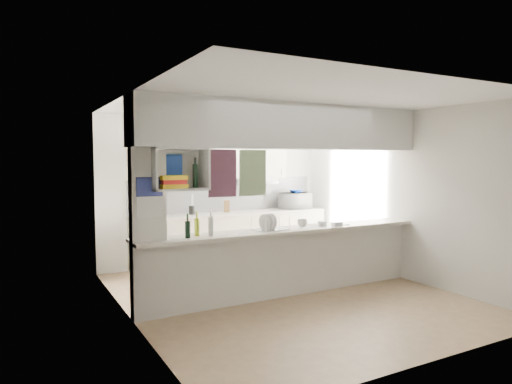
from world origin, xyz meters
TOP-DOWN VIEW (x-y plane):
  - floor at (0.00, 0.00)m, footprint 4.80×4.80m
  - ceiling at (0.00, 0.00)m, footprint 4.80×4.80m
  - wall_back at (0.00, 2.40)m, footprint 4.20×0.00m
  - wall_left at (-2.10, 0.00)m, footprint 0.00×4.80m
  - wall_right at (2.10, 0.00)m, footprint 0.00×4.80m
  - servery_partition at (-0.17, 0.00)m, footprint 4.20×0.50m
  - cubby_shelf at (-1.57, -0.06)m, footprint 0.65×0.35m
  - kitchen_run at (0.16, 2.14)m, footprint 3.60×0.63m
  - microwave at (1.52, 2.08)m, footprint 0.58×0.42m
  - bowl at (1.52, 2.05)m, footprint 0.25×0.25m
  - dish_rack at (-0.26, -0.00)m, footprint 0.49×0.40m
  - cup at (0.22, -0.07)m, footprint 0.14×0.14m
  - wine_bottles at (-1.28, -0.04)m, footprint 0.37×0.15m
  - plastic_tubs at (0.67, -0.06)m, footprint 0.49×0.21m
  - utensil_jar at (-0.55, 2.15)m, footprint 0.11×0.11m
  - knife_block at (0.12, 2.18)m, footprint 0.13×0.12m

SIDE VIEW (x-z plane):
  - floor at x=0.00m, z-range 0.00..0.00m
  - kitchen_run at x=0.16m, z-range -0.29..1.95m
  - plastic_tubs at x=0.67m, z-range 0.92..0.98m
  - cup at x=0.22m, z-range 0.94..1.04m
  - utensil_jar at x=-0.55m, z-range 0.92..1.07m
  - dish_rack at x=-0.26m, z-range 0.90..1.13m
  - knife_block at x=0.12m, z-range 0.92..1.13m
  - wine_bottles at x=-1.28m, z-range 0.88..1.20m
  - microwave at x=1.52m, z-range 0.92..1.22m
  - bowl at x=1.52m, z-range 1.22..1.29m
  - wall_back at x=0.00m, z-range -0.80..3.40m
  - wall_left at x=-2.10m, z-range -1.10..3.70m
  - wall_right at x=2.10m, z-range -1.10..3.70m
  - servery_partition at x=-0.17m, z-range 0.36..2.96m
  - cubby_shelf at x=-1.57m, z-range 1.46..1.96m
  - ceiling at x=0.00m, z-range 2.60..2.60m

